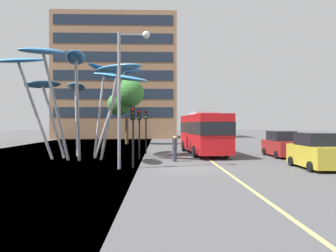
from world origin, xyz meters
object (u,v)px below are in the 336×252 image
leaf_sculpture (82,77)px  car_parked_mid (281,145)px  traffic_light_kerb_far (139,123)px  pedestrian (175,149)px  red_bus (203,131)px  car_parked_near (314,152)px  traffic_light_kerb_near (133,124)px  street_lamp (126,81)px  traffic_light_island_mid (146,122)px

leaf_sculpture → car_parked_mid: 16.75m
leaf_sculpture → traffic_light_kerb_far: 5.74m
leaf_sculpture → pedestrian: leaf_sculpture is taller
red_bus → car_parked_near: size_ratio=2.50×
traffic_light_kerb_far → traffic_light_kerb_near: bearing=-91.1°
traffic_light_kerb_far → street_lamp: size_ratio=0.46×
traffic_light_kerb_far → street_lamp: bearing=-95.2°
street_lamp → leaf_sculpture: bearing=125.4°
traffic_light_kerb_near → street_lamp: 2.56m
leaf_sculpture → traffic_light_kerb_near: 7.66m
red_bus → traffic_light_kerb_near: 9.96m
red_bus → leaf_sculpture: bearing=-162.5°
car_parked_mid → street_lamp: size_ratio=0.53×
street_lamp → pedestrian: (3.06, 3.59, -4.27)m
red_bus → car_parked_near: bearing=-59.0°
traffic_light_kerb_near → street_lamp: size_ratio=0.45×
red_bus → street_lamp: street_lamp is taller
red_bus → traffic_light_kerb_near: (-5.50, -8.27, 0.67)m
red_bus → car_parked_near: 10.45m
car_parked_mid → street_lamp: (-11.87, -6.45, 4.21)m
leaf_sculpture → street_lamp: 6.99m
red_bus → street_lamp: 10.98m
traffic_light_kerb_near → pedestrian: bearing=49.3°
traffic_light_island_mid → red_bus: bearing=-7.0°
street_lamp → pedestrian: street_lamp is taller
traffic_light_kerb_far → pedestrian: traffic_light_kerb_far is taller
red_bus → traffic_light_kerb_far: bearing=-145.4°
red_bus → car_parked_near: red_bus is taller
traffic_light_kerb_near → traffic_light_island_mid: size_ratio=0.95×
street_lamp → traffic_light_kerb_far: bearing=84.8°
car_parked_mid → pedestrian: size_ratio=2.36×
car_parked_near → leaf_sculpture: bearing=159.1°
car_parked_near → pedestrian: (-8.15, 3.79, -0.08)m
leaf_sculpture → traffic_light_island_mid: (4.76, 3.72, -3.46)m
leaf_sculpture → car_parked_mid: (15.86, 0.83, -5.32)m
red_bus → traffic_light_kerb_far: (-5.41, -3.74, 0.70)m
red_bus → traffic_light_kerb_far: traffic_light_kerb_far is taller
car_parked_mid → red_bus: bearing=159.3°
traffic_light_kerb_far → car_parked_near: bearing=-25.7°
leaf_sculpture → car_parked_near: 17.12m
traffic_light_kerb_far → pedestrian: 3.46m
traffic_light_kerb_far → car_parked_near: (10.76, -5.18, -1.72)m
leaf_sculpture → street_lamp: street_lamp is taller
leaf_sculpture → traffic_light_kerb_far: leaf_sculpture is taller
traffic_light_kerb_near → car_parked_mid: bearing=27.5°
leaf_sculpture → car_parked_near: leaf_sculpture is taller
leaf_sculpture → traffic_light_kerb_far: bearing=-8.2°
car_parked_near → traffic_light_island_mid: bearing=137.6°
street_lamp → traffic_light_kerb_near: bearing=51.3°
car_parked_mid → pedestrian: (-8.81, -2.86, -0.06)m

